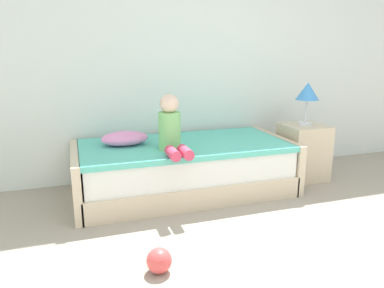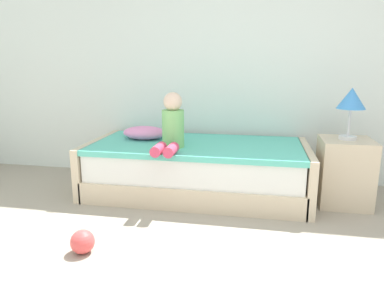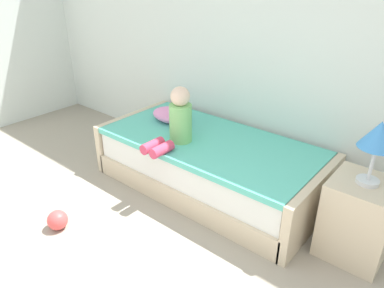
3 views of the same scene
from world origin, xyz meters
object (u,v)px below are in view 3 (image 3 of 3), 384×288
(table_lamp, at_px, (379,138))
(child_figure, at_px, (177,121))
(pillow, at_px, (172,115))
(bed, at_px, (209,164))
(nightstand, at_px, (358,219))
(toy_ball, at_px, (58,220))

(table_lamp, distance_m, child_figure, 1.57)
(pillow, bearing_deg, child_figure, -41.75)
(bed, relative_size, table_lamp, 4.69)
(nightstand, height_order, child_figure, child_figure)
(toy_ball, bearing_deg, nightstand, 33.16)
(bed, height_order, child_figure, child_figure)
(child_figure, xyz_separation_m, pillow, (-0.37, 0.33, -0.14))
(nightstand, height_order, pillow, pillow)
(table_lamp, relative_size, child_figure, 0.88)
(table_lamp, bearing_deg, child_figure, -172.58)
(nightstand, distance_m, toy_ball, 2.29)
(bed, distance_m, pillow, 0.65)
(bed, distance_m, toy_ball, 1.40)
(nightstand, xyz_separation_m, child_figure, (-1.54, -0.20, 0.40))
(nightstand, bearing_deg, toy_ball, -146.84)
(toy_ball, bearing_deg, child_figure, 70.65)
(table_lamp, distance_m, toy_ball, 2.43)
(table_lamp, distance_m, pillow, 1.95)
(bed, distance_m, table_lamp, 1.52)
(bed, xyz_separation_m, pillow, (-0.56, 0.10, 0.32))
(child_figure, height_order, toy_ball, child_figure)
(child_figure, xyz_separation_m, toy_ball, (-0.37, -1.04, -0.62))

